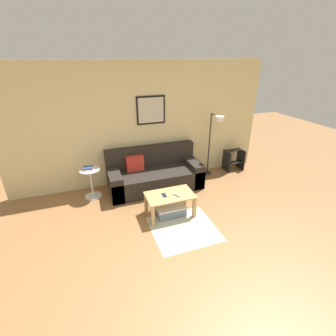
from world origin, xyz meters
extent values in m
plane|color=olive|center=(0.00, 0.00, 0.00)|extent=(16.00, 16.00, 0.00)
cube|color=beige|center=(0.00, 3.19, 1.27)|extent=(5.60, 0.06, 2.55)
cube|color=black|center=(0.18, 3.15, 1.58)|extent=(0.61, 0.02, 0.58)
cube|color=beige|center=(0.18, 3.14, 1.58)|extent=(0.54, 0.01, 0.51)
cube|color=#B2B79E|center=(0.14, 1.21, 0.00)|extent=(1.05, 1.00, 0.01)
cube|color=#28231E|center=(0.10, 2.70, 0.20)|extent=(1.96, 0.84, 0.40)
cube|color=#28231E|center=(0.10, 3.02, 0.63)|extent=(1.96, 0.20, 0.44)
cube|color=#28231E|center=(-0.75, 2.70, 0.26)|extent=(0.24, 0.84, 0.52)
cube|color=#28231E|center=(0.96, 2.70, 0.26)|extent=(0.24, 0.84, 0.52)
cube|color=red|center=(-0.29, 2.85, 0.56)|extent=(0.36, 0.14, 0.32)
cube|color=tan|center=(0.06, 1.68, 0.40)|extent=(0.84, 0.50, 0.02)
cube|color=tan|center=(-0.32, 1.46, 0.20)|extent=(0.06, 0.06, 0.39)
cube|color=tan|center=(0.44, 1.46, 0.20)|extent=(0.06, 0.06, 0.39)
cube|color=tan|center=(-0.32, 1.89, 0.20)|extent=(0.06, 0.06, 0.39)
cube|color=tan|center=(0.44, 1.89, 0.20)|extent=(0.06, 0.06, 0.39)
cube|color=slate|center=(0.07, 1.71, 0.08)|extent=(0.51, 0.41, 0.17)
cube|color=silver|center=(0.07, 1.71, 0.18)|extent=(0.53, 0.44, 0.02)
cylinder|color=black|center=(1.49, 2.94, 0.01)|extent=(0.21, 0.21, 0.02)
cylinder|color=black|center=(1.49, 2.94, 0.74)|extent=(0.03, 0.03, 1.44)
cylinder|color=black|center=(1.49, 2.77, 1.46)|extent=(0.02, 0.34, 0.02)
cylinder|color=white|center=(1.49, 2.60, 1.43)|extent=(0.19, 0.19, 0.09)
cylinder|color=white|center=(-1.20, 2.77, 0.01)|extent=(0.34, 0.34, 0.01)
cylinder|color=white|center=(-1.20, 2.77, 0.30)|extent=(0.04, 0.04, 0.57)
cylinder|color=white|center=(-1.20, 2.77, 0.60)|extent=(0.40, 0.40, 0.02)
cube|color=silver|center=(-1.21, 2.78, 0.62)|extent=(0.19, 0.19, 0.02)
cube|color=#B73333|center=(-1.22, 2.77, 0.63)|extent=(0.18, 0.14, 0.02)
cube|color=#335199|center=(-1.22, 2.78, 0.65)|extent=(0.19, 0.17, 0.02)
cube|color=#99999E|center=(0.17, 1.61, 0.42)|extent=(0.11, 0.15, 0.02)
cube|color=#1E2338|center=(-0.04, 1.68, 0.41)|extent=(0.07, 0.14, 0.01)
cube|color=black|center=(2.00, 2.93, 0.25)|extent=(0.03, 0.32, 0.50)
cube|color=black|center=(2.42, 2.93, 0.25)|extent=(0.03, 0.32, 0.50)
cube|color=black|center=(2.21, 2.87, 0.21)|extent=(0.39, 0.14, 0.02)
cube|color=black|center=(2.21, 2.99, 0.49)|extent=(0.39, 0.14, 0.02)
camera|label=1|loc=(-1.20, -1.74, 2.63)|focal=26.00mm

